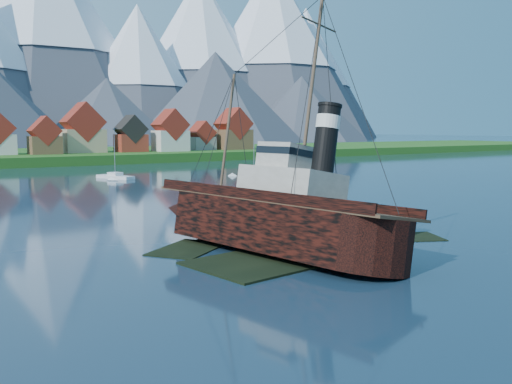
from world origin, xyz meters
TOP-DOWN VIEW (x-y plane):
  - ground at (0.00, 0.00)m, footprint 1400.00×1400.00m
  - shoal at (1.78, 2.15)m, footprint 31.71×21.24m
  - seawall at (0.00, 132.00)m, footprint 600.00×2.50m
  - tugboat_wreck at (-2.95, 2.38)m, footprint 7.31×31.52m
  - sailboat_d at (41.79, 71.88)m, footprint 9.03×7.82m
  - sailboat_e at (11.48, 83.19)m, footprint 6.04×10.59m

SIDE VIEW (x-z plane):
  - shoal at x=1.78m, z-range -0.92..0.22m
  - ground at x=0.00m, z-range 0.00..0.00m
  - seawall at x=0.00m, z-range -1.00..1.00m
  - sailboat_e at x=11.48m, z-range -5.73..6.26m
  - sailboat_d at x=41.79m, z-range -6.25..6.85m
  - tugboat_wreck at x=-2.95m, z-range -9.36..15.62m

